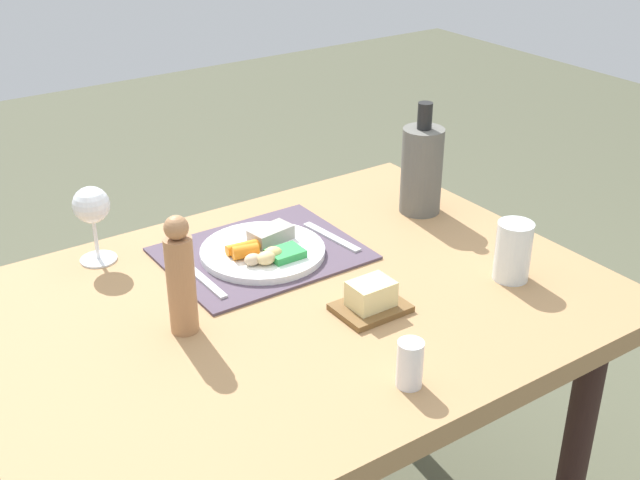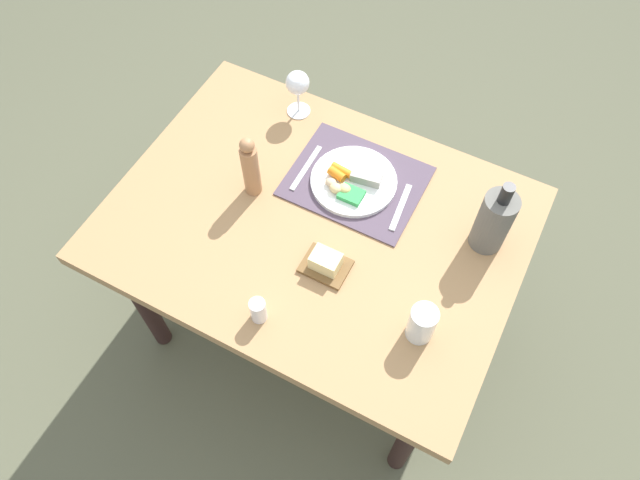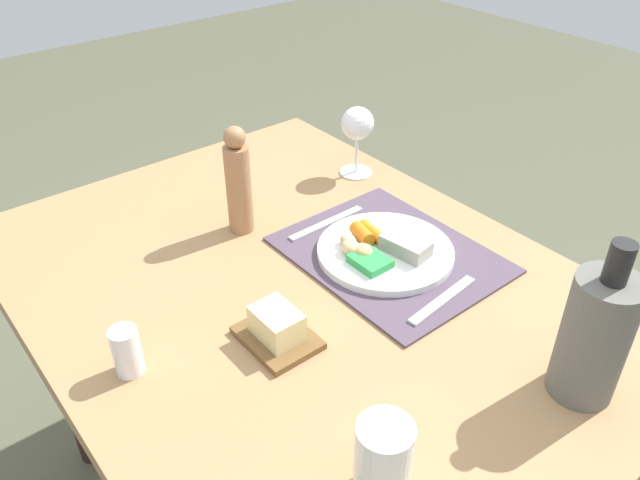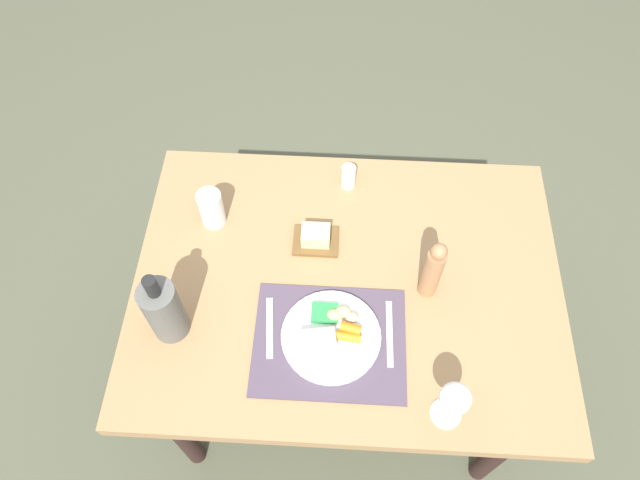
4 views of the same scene
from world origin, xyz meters
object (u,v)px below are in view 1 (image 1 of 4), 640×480
at_px(pepper_mill, 181,277).
at_px(wine_glass, 92,208).
at_px(butter_dish, 371,299).
at_px(fork, 331,237).
at_px(dinner_plate, 264,250).
at_px(dining_table, 293,335).
at_px(salt_shaker, 410,364).
at_px(cooler_bottle, 422,169).
at_px(water_tumbler, 513,255).
at_px(knife, 201,278).

bearing_deg(pepper_mill, wine_glass, -84.58).
bearing_deg(butter_dish, pepper_mill, -23.53).
bearing_deg(wine_glass, fork, 156.07).
bearing_deg(pepper_mill, butter_dish, 156.47).
xyz_separation_m(dinner_plate, wine_glass, (0.29, -0.19, 0.10)).
height_order(fork, butter_dish, butter_dish).
height_order(dinner_plate, fork, dinner_plate).
bearing_deg(dining_table, butter_dish, 128.26).
xyz_separation_m(butter_dish, wine_glass, (0.34, -0.47, 0.09)).
distance_m(dinner_plate, salt_shaker, 0.50).
relative_size(fork, butter_dish, 1.32).
bearing_deg(fork, pepper_mill, 12.59).
bearing_deg(dining_table, cooler_bottle, -160.30).
xyz_separation_m(water_tumbler, cooler_bottle, (-0.06, -0.34, 0.05)).
relative_size(knife, pepper_mill, 0.82).
distance_m(fork, pepper_mill, 0.45).
bearing_deg(wine_glass, salt_shaker, 110.57).
height_order(salt_shaker, wine_glass, wine_glass).
height_order(dinner_plate, water_tumbler, water_tumbler).
xyz_separation_m(dining_table, butter_dish, (-0.10, 0.12, 0.11)).
bearing_deg(cooler_bottle, pepper_mill, 12.46).
distance_m(butter_dish, wine_glass, 0.59).
xyz_separation_m(dining_table, knife, (0.11, -0.15, 0.09)).
height_order(dinner_plate, cooler_bottle, cooler_bottle).
relative_size(dining_table, dinner_plate, 4.56).
relative_size(butter_dish, salt_shaker, 1.59).
bearing_deg(dinner_plate, fork, 175.20).
xyz_separation_m(dining_table, dinner_plate, (-0.04, -0.17, 0.10)).
bearing_deg(wine_glass, dinner_plate, 147.09).
bearing_deg(cooler_bottle, dinner_plate, -0.56).
distance_m(dining_table, salt_shaker, 0.36).
xyz_separation_m(dinner_plate, salt_shaker, (0.03, 0.50, 0.02)).
height_order(butter_dish, cooler_bottle, cooler_bottle).
height_order(butter_dish, wine_glass, wine_glass).
bearing_deg(fork, water_tumbler, 114.68).
bearing_deg(butter_dish, salt_shaker, 67.91).
bearing_deg(water_tumbler, dinner_plate, -44.07).
xyz_separation_m(fork, knife, (0.31, 0.00, 0.00)).
distance_m(butter_dish, salt_shaker, 0.23).
distance_m(salt_shaker, wine_glass, 0.74).
distance_m(water_tumbler, wine_glass, 0.84).
bearing_deg(knife, butter_dish, 126.50).
height_order(wine_glass, pepper_mill, pepper_mill).
bearing_deg(cooler_bottle, butter_dish, 38.19).
bearing_deg(pepper_mill, cooler_bottle, -167.54).
bearing_deg(butter_dish, wine_glass, -54.05).
height_order(fork, pepper_mill, pepper_mill).
relative_size(cooler_bottle, pepper_mill, 1.16).
xyz_separation_m(salt_shaker, cooler_bottle, (-0.45, -0.50, 0.06)).
distance_m(dinner_plate, fork, 0.16).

